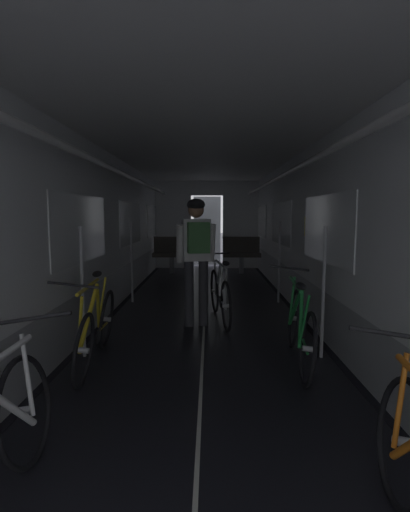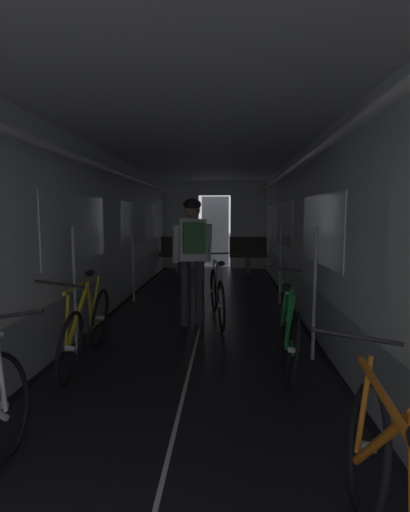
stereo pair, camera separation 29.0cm
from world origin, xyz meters
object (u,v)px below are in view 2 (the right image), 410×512
bench_seat_far_right (248,252)px  bicycle_silver_in_aisle (217,295)px  bench_seat_far_left (179,251)px  person_cyclist_aisle (193,248)px  bicycle_yellow (86,326)px  bicycle_green (289,328)px

bench_seat_far_right → bicycle_silver_in_aisle: bearing=-98.4°
bench_seat_far_left → person_cyclist_aisle: 4.91m
bench_seat_far_left → bicycle_yellow: same height
bench_seat_far_left → bicycle_yellow: 6.20m
bench_seat_far_left → bicycle_green: (1.89, -6.16, -0.19)m
bicycle_green → person_cyclist_aisle: 1.85m
bench_seat_far_right → bicycle_green: size_ratio=0.58×
bench_seat_far_right → bicycle_green: 6.16m
bicycle_yellow → person_cyclist_aisle: bearing=54.9°
bicycle_yellow → person_cyclist_aisle: 1.82m
bench_seat_far_left → bench_seat_far_right: same height
bicycle_green → bicycle_silver_in_aisle: bicycle_green is taller
person_cyclist_aisle → bench_seat_far_left: bearing=99.4°
bicycle_silver_in_aisle → bicycle_yellow: bearing=-128.2°
bicycle_silver_in_aisle → bicycle_green: bearing=-64.5°
person_cyclist_aisle → bench_seat_far_right: bearing=78.3°
bicycle_green → person_cyclist_aisle: (-1.09, 1.33, 0.69)m
bench_seat_far_right → bicycle_silver_in_aisle: (-0.67, -4.56, -0.18)m
bicycle_yellow → bicycle_silver_in_aisle: size_ratio=1.01×
bicycle_yellow → bench_seat_far_right: bearing=72.4°
bicycle_yellow → bicycle_silver_in_aisle: 2.09m
bicycle_yellow → bicycle_green: (2.06, 0.04, 0.00)m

